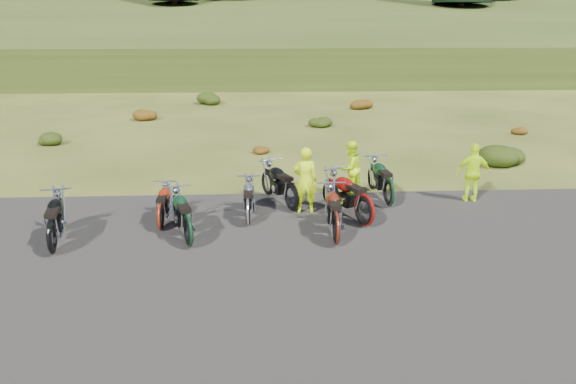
{
  "coord_description": "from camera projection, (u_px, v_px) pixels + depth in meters",
  "views": [
    {
      "loc": [
        -0.38,
        -11.97,
        5.11
      ],
      "look_at": [
        0.32,
        1.48,
        0.86
      ],
      "focal_mm": 35.0,
      "sensor_mm": 36.0,
      "label": 1
    }
  ],
  "objects": [
    {
      "name": "shrub_5",
      "position": [
        319.0,
        121.0,
        26.8
      ],
      "size": [
        1.03,
        1.03,
        0.61
      ],
      "primitive_type": "ellipsoid",
      "color": "black",
      "rests_on": "ground"
    },
    {
      "name": "hill_slope",
      "position": [
        262.0,
        65.0,
        60.57
      ],
      "size": [
        300.0,
        45.97,
        9.37
      ],
      "primitive_type": null,
      "rotation": [
        0.14,
        0.0,
        0.0
      ],
      "color": "#2E3E14",
      "rests_on": "ground"
    },
    {
      "name": "shrub_4",
      "position": [
        259.0,
        148.0,
        21.63
      ],
      "size": [
        0.77,
        0.77,
        0.45
      ],
      "primitive_type": "ellipsoid",
      "color": "#5E270B",
      "rests_on": "ground"
    },
    {
      "name": "shrub_6",
      "position": [
        360.0,
        102.0,
        31.96
      ],
      "size": [
        1.3,
        1.3,
        0.77
      ],
      "primitive_type": "ellipsoid",
      "color": "#5E270B",
      "rests_on": "ground"
    },
    {
      "name": "shrub_2",
      "position": [
        144.0,
        113.0,
        28.34
      ],
      "size": [
        1.3,
        1.3,
        0.77
      ],
      "primitive_type": "ellipsoid",
      "color": "#5E270B",
      "rests_on": "ground"
    },
    {
      "name": "shrub_7",
      "position": [
        503.0,
        152.0,
        19.99
      ],
      "size": [
        1.56,
        1.56,
        0.92
      ],
      "primitive_type": "ellipsoid",
      "color": "black",
      "rests_on": "ground"
    },
    {
      "name": "shrub_1",
      "position": [
        48.0,
        137.0,
        23.17
      ],
      "size": [
        1.03,
        1.03,
        0.61
      ],
      "primitive_type": "ellipsoid",
      "color": "black",
      "rests_on": "ground"
    },
    {
      "name": "motorcycle_6",
      "position": [
        364.0,
        226.0,
        14.22
      ],
      "size": [
        1.71,
        2.45,
        1.23
      ],
      "primitive_type": null,
      "rotation": [
        0.0,
        0.0,
        2.01
      ],
      "color": "maroon",
      "rests_on": "ground"
    },
    {
      "name": "motorcycle_3",
      "position": [
        248.0,
        226.0,
        14.27
      ],
      "size": [
        0.67,
        1.95,
        1.02
      ],
      "primitive_type": null,
      "rotation": [
        0.0,
        0.0,
        1.56
      ],
      "color": "#B2B3B7",
      "rests_on": "ground"
    },
    {
      "name": "motorcycle_4",
      "position": [
        336.0,
        245.0,
        13.07
      ],
      "size": [
        0.79,
        2.24,
        1.16
      ],
      "primitive_type": null,
      "rotation": [
        0.0,
        0.0,
        1.55
      ],
      "color": "#561A0E",
      "rests_on": "ground"
    },
    {
      "name": "hill_plateau",
      "position": [
        260.0,
        41.0,
        117.71
      ],
      "size": [
        300.0,
        90.0,
        9.17
      ],
      "primitive_type": "cube",
      "color": "#2E3E14",
      "rests_on": "ground"
    },
    {
      "name": "motorcycle_7",
      "position": [
        388.0,
        207.0,
        15.69
      ],
      "size": [
        0.99,
        2.31,
        1.17
      ],
      "primitive_type": null,
      "rotation": [
        0.0,
        0.0,
        1.68
      ],
      "color": "black",
      "rests_on": "ground"
    },
    {
      "name": "motorcycle_1",
      "position": [
        162.0,
        230.0,
        13.96
      ],
      "size": [
        0.65,
        1.87,
        0.98
      ],
      "primitive_type": null,
      "rotation": [
        0.0,
        0.0,
        1.58
      ],
      "color": "#9A200B",
      "rests_on": "ground"
    },
    {
      "name": "ground",
      "position": [
        278.0,
        247.0,
        12.96
      ],
      "size": [
        300.0,
        300.0,
        0.0
      ],
      "primitive_type": "plane",
      "color": "#3A4416",
      "rests_on": "ground"
    },
    {
      "name": "shrub_8",
      "position": [
        516.0,
        129.0,
        25.25
      ],
      "size": [
        0.77,
        0.77,
        0.45
      ],
      "primitive_type": "ellipsoid",
      "color": "#5E270B",
      "rests_on": "ground"
    },
    {
      "name": "motorcycle_5",
      "position": [
        291.0,
        211.0,
        15.31
      ],
      "size": [
        1.61,
        2.37,
        1.18
      ],
      "primitive_type": null,
      "rotation": [
        0.0,
        0.0,
        1.99
      ],
      "color": "black",
      "rests_on": "ground"
    },
    {
      "name": "person_right_a",
      "position": [
        350.0,
        169.0,
        16.4
      ],
      "size": [
        1.0,
        0.99,
        1.63
      ],
      "primitive_type": "imported",
      "rotation": [
        0.0,
        0.0,
        3.87
      ],
      "color": "#BCE60C",
      "rests_on": "ground"
    },
    {
      "name": "motorcycle_0",
      "position": [
        54.0,
        254.0,
        12.56
      ],
      "size": [
        1.14,
        2.33,
        1.17
      ],
      "primitive_type": null,
      "rotation": [
        0.0,
        0.0,
        1.76
      ],
      "color": "black",
      "rests_on": "ground"
    },
    {
      "name": "person_right_b",
      "position": [
        473.0,
        174.0,
        15.85
      ],
      "size": [
        1.01,
        0.49,
        1.67
      ],
      "primitive_type": "imported",
      "rotation": [
        0.0,
        0.0,
        3.06
      ],
      "color": "#BCE60C",
      "rests_on": "ground"
    },
    {
      "name": "person_middle",
      "position": [
        305.0,
        182.0,
        14.88
      ],
      "size": [
        0.66,
        0.44,
        1.8
      ],
      "primitive_type": "imported",
      "rotation": [
        0.0,
        0.0,
        3.12
      ],
      "color": "#BCE60C",
      "rests_on": "ground"
    },
    {
      "name": "gravel_pad",
      "position": [
        281.0,
        287.0,
        11.05
      ],
      "size": [
        20.0,
        12.0,
        0.04
      ],
      "primitive_type": "cube",
      "color": "black",
      "rests_on": "ground"
    },
    {
      "name": "shrub_3",
      "position": [
        210.0,
        97.0,
        33.51
      ],
      "size": [
        1.56,
        1.56,
        0.92
      ],
      "primitive_type": "ellipsoid",
      "color": "black",
      "rests_on": "ground"
    },
    {
      "name": "motorcycle_2",
      "position": [
        189.0,
        247.0,
        12.95
      ],
      "size": [
        1.37,
        2.3,
        1.14
      ],
      "primitive_type": null,
      "rotation": [
        0.0,
        0.0,
        1.89
      ],
      "color": "black",
      "rests_on": "ground"
    }
  ]
}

